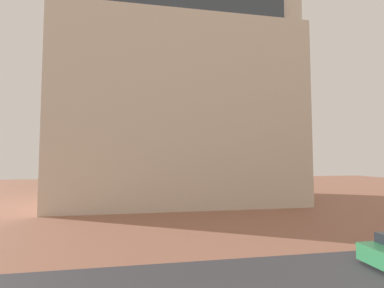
% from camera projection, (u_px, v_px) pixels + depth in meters
% --- Properties ---
extents(landmark_building, '(25.86, 13.52, 35.53)m').
position_uv_depth(landmark_building, '(181.00, 105.00, 31.06)').
color(landmark_building, beige).
rests_on(landmark_building, ground_plane).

